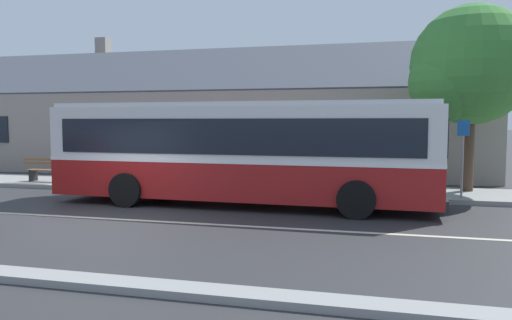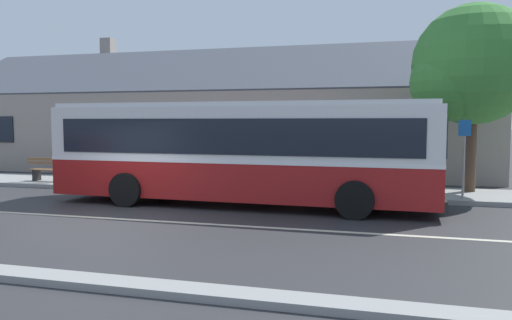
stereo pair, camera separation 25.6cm
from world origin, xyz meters
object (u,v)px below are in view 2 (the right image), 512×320
object	(u,v)px
transit_bus	(241,150)
street_tree_primary	(469,69)
bench_by_building	(51,171)
bus_stop_sign	(464,150)

from	to	relation	value
transit_bus	street_tree_primary	size ratio (longest dim) A/B	1.80
bench_by_building	bus_stop_sign	size ratio (longest dim) A/B	0.76
bench_by_building	bus_stop_sign	distance (m)	15.04
bench_by_building	street_tree_primary	bearing A→B (deg)	4.61
transit_bus	street_tree_primary	distance (m)	8.11
bench_by_building	street_tree_primary	world-z (taller)	street_tree_primary
transit_bus	bench_by_building	size ratio (longest dim) A/B	6.26
bench_by_building	street_tree_primary	size ratio (longest dim) A/B	0.29
bus_stop_sign	bench_by_building	bearing A→B (deg)	178.47
transit_bus	bench_by_building	bearing A→B (deg)	163.75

